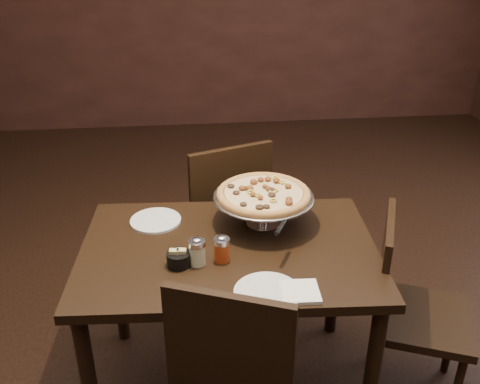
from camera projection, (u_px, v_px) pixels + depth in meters
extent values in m
cube|color=black|center=(221.00, 381.00, 2.46)|extent=(6.00, 7.00, 0.02)
cube|color=black|center=(229.00, 251.00, 2.12)|extent=(1.21, 0.84, 0.04)
cylinder|color=black|center=(372.00, 377.00, 2.01)|extent=(0.06, 0.06, 0.69)
cylinder|color=black|center=(118.00, 280.00, 2.55)|extent=(0.06, 0.06, 0.69)
cylinder|color=black|center=(335.00, 274.00, 2.60)|extent=(0.06, 0.06, 0.69)
cylinder|color=silver|center=(263.00, 223.00, 2.27)|extent=(0.14, 0.14, 0.01)
cylinder|color=silver|center=(263.00, 211.00, 2.24)|extent=(0.03, 0.03, 0.11)
cylinder|color=silver|center=(263.00, 198.00, 2.21)|extent=(0.10, 0.10, 0.01)
cylinder|color=#98989D|center=(263.00, 197.00, 2.21)|extent=(0.41, 0.41, 0.01)
torus|color=#98989D|center=(263.00, 197.00, 2.21)|extent=(0.42, 0.42, 0.01)
cylinder|color=#9E6C2F|center=(263.00, 195.00, 2.21)|extent=(0.38, 0.38, 0.01)
torus|color=#9E6C2F|center=(264.00, 194.00, 2.21)|extent=(0.39, 0.39, 0.03)
cylinder|color=tan|center=(264.00, 193.00, 2.20)|extent=(0.32, 0.32, 0.01)
cylinder|color=beige|center=(197.00, 255.00, 1.99)|extent=(0.06, 0.06, 0.08)
cylinder|color=silver|center=(197.00, 243.00, 1.96)|extent=(0.06, 0.06, 0.02)
ellipsoid|color=silver|center=(197.00, 239.00, 1.96)|extent=(0.03, 0.03, 0.01)
cylinder|color=maroon|center=(222.00, 252.00, 2.01)|extent=(0.06, 0.06, 0.08)
cylinder|color=silver|center=(222.00, 241.00, 1.99)|extent=(0.06, 0.06, 0.02)
ellipsoid|color=silver|center=(222.00, 237.00, 1.98)|extent=(0.03, 0.03, 0.01)
cylinder|color=black|center=(179.00, 259.00, 1.98)|extent=(0.09, 0.09, 0.05)
cube|color=tan|center=(174.00, 257.00, 1.98)|extent=(0.04, 0.03, 0.06)
cube|color=tan|center=(182.00, 256.00, 1.98)|extent=(0.04, 0.03, 0.06)
cube|color=white|center=(300.00, 292.00, 1.84)|extent=(0.14, 0.14, 0.01)
cylinder|color=silver|center=(156.00, 221.00, 2.29)|extent=(0.22, 0.22, 0.01)
cylinder|color=silver|center=(267.00, 293.00, 1.84)|extent=(0.23, 0.23, 0.01)
cone|color=silver|center=(281.00, 228.00, 1.97)|extent=(0.13, 0.13, 0.00)
cylinder|color=black|center=(281.00, 228.00, 1.97)|extent=(0.06, 0.10, 0.02)
cube|color=black|center=(217.00, 219.00, 2.89)|extent=(0.55, 0.55, 0.04)
cube|color=black|center=(231.00, 191.00, 2.62)|extent=(0.42, 0.17, 0.45)
cylinder|color=black|center=(233.00, 233.00, 3.20)|extent=(0.04, 0.04, 0.42)
cylinder|color=black|center=(177.00, 246.00, 3.07)|extent=(0.04, 0.04, 0.42)
cylinder|color=black|center=(259.00, 263.00, 2.92)|extent=(0.04, 0.04, 0.42)
cylinder|color=black|center=(200.00, 279.00, 2.79)|extent=(0.04, 0.04, 0.42)
cube|color=black|center=(229.00, 351.00, 1.67)|extent=(0.40, 0.18, 0.44)
cube|color=black|center=(422.00, 318.00, 2.22)|extent=(0.51, 0.51, 0.04)
cube|color=black|center=(385.00, 265.00, 2.16)|extent=(0.17, 0.38, 0.41)
cylinder|color=black|center=(451.00, 339.00, 2.41)|extent=(0.03, 0.03, 0.39)
cylinder|color=black|center=(375.00, 376.00, 2.22)|extent=(0.03, 0.03, 0.39)
cylinder|color=black|center=(379.00, 326.00, 2.49)|extent=(0.03, 0.03, 0.39)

